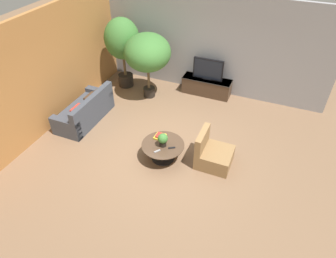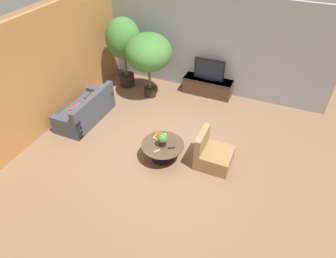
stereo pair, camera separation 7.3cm
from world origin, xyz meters
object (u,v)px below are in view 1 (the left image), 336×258
at_px(potted_palm_corner, 147,53).
at_px(potted_plant_tabletop, 163,139).
at_px(television, 208,69).
at_px(coffee_table, 163,149).
at_px(armchair_wicker, 212,154).
at_px(media_console, 207,86).
at_px(potted_palm_tall, 122,41).
at_px(couch_by_wall, 86,111).

relative_size(potted_palm_corner, potted_plant_tabletop, 6.00).
distance_m(television, coffee_table, 3.30).
bearing_deg(potted_plant_tabletop, armchair_wicker, 16.38).
xyz_separation_m(media_console, potted_plant_tabletop, (-0.09, -3.29, 0.35)).
relative_size(armchair_wicker, potted_plant_tabletop, 2.56).
relative_size(television, potted_palm_corner, 0.46).
xyz_separation_m(potted_palm_tall, potted_plant_tabletop, (2.54, -2.79, -0.90)).
bearing_deg(couch_by_wall, potted_plant_tabletop, 76.42).
bearing_deg(potted_palm_tall, coffee_table, -47.40).
bearing_deg(couch_by_wall, potted_palm_corner, 149.31).
height_order(media_console, coffee_table, media_console).
bearing_deg(potted_palm_corner, television, 26.52).
distance_m(media_console, television, 0.58).
xyz_separation_m(coffee_table, potted_palm_corner, (-1.53, 2.44, 1.14)).
relative_size(coffee_table, potted_plant_tabletop, 3.02).
relative_size(media_console, coffee_table, 1.52).
xyz_separation_m(couch_by_wall, armchair_wicker, (3.75, -0.31, -0.02)).
bearing_deg(potted_palm_corner, armchair_wicker, -38.82).
relative_size(television, coffee_table, 0.92).
distance_m(couch_by_wall, armchair_wicker, 3.77).
height_order(media_console, armchair_wicker, armchair_wicker).
bearing_deg(coffee_table, potted_palm_tall, 132.60).
xyz_separation_m(armchair_wicker, potted_plant_tabletop, (-1.12, -0.33, 0.35)).
height_order(television, potted_palm_corner, potted_palm_corner).
distance_m(media_console, couch_by_wall, 3.80).
bearing_deg(potted_palm_corner, potted_plant_tabletop, -58.08).
bearing_deg(television, potted_plant_tabletop, -91.49).
distance_m(television, couch_by_wall, 3.84).
height_order(coffee_table, couch_by_wall, couch_by_wall).
bearing_deg(armchair_wicker, potted_plant_tabletop, 106.38).
height_order(couch_by_wall, armchair_wicker, armchair_wicker).
bearing_deg(couch_by_wall, potted_palm_tall, 177.69).
relative_size(couch_by_wall, armchair_wicker, 2.11).
bearing_deg(television, armchair_wicker, -70.65).
distance_m(potted_palm_corner, potted_plant_tabletop, 3.03).
relative_size(armchair_wicker, potted_palm_tall, 0.38).
xyz_separation_m(couch_by_wall, potted_palm_corner, (1.09, 1.84, 1.15)).
bearing_deg(television, coffee_table, -91.75).
relative_size(media_console, couch_by_wall, 0.85).
relative_size(coffee_table, couch_by_wall, 0.56).
relative_size(television, potted_palm_tall, 0.42).
distance_m(coffee_table, potted_palm_corner, 3.09).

